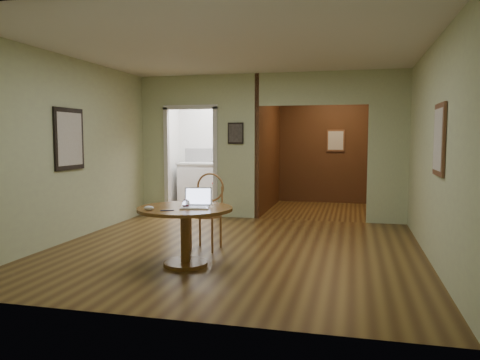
% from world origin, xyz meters
% --- Properties ---
extents(floor, '(5.00, 5.00, 0.00)m').
position_xyz_m(floor, '(0.00, 0.00, 0.00)').
color(floor, '#432A13').
rests_on(floor, ground).
extents(room_shell, '(5.20, 7.50, 5.00)m').
position_xyz_m(room_shell, '(-0.47, 3.10, 1.29)').
color(room_shell, silver).
rests_on(room_shell, ground).
extents(dining_table, '(1.12, 1.12, 0.70)m').
position_xyz_m(dining_table, '(-0.36, -0.90, 0.52)').
color(dining_table, brown).
rests_on(dining_table, ground).
extents(chair, '(0.47, 0.47, 1.04)m').
position_xyz_m(chair, '(-0.37, -0.00, 0.58)').
color(chair, brown).
rests_on(chair, ground).
extents(open_laptop, '(0.37, 0.35, 0.23)m').
position_xyz_m(open_laptop, '(-0.22, -0.88, 0.77)').
color(open_laptop, white).
rests_on(open_laptop, dining_table).
extents(closed_laptop, '(0.38, 0.34, 0.03)m').
position_xyz_m(closed_laptop, '(-0.33, -0.57, 0.72)').
color(closed_laptop, silver).
rests_on(closed_laptop, dining_table).
extents(mouse, '(0.13, 0.08, 0.05)m').
position_xyz_m(mouse, '(-0.68, -1.21, 0.73)').
color(mouse, white).
rests_on(mouse, dining_table).
extents(wine_glass, '(0.09, 0.09, 0.10)m').
position_xyz_m(wine_glass, '(-0.33, -0.95, 0.75)').
color(wine_glass, white).
rests_on(wine_glass, dining_table).
extents(pen, '(0.14, 0.08, 0.01)m').
position_xyz_m(pen, '(-0.46, -1.20, 0.71)').
color(pen, '#0C1A55').
rests_on(pen, dining_table).
extents(kitchen_cabinet, '(2.06, 0.60, 0.94)m').
position_xyz_m(kitchen_cabinet, '(-1.35, 4.20, 0.47)').
color(kitchen_cabinet, silver).
rests_on(kitchen_cabinet, ground).
extents(grocery_bag, '(0.38, 0.35, 0.33)m').
position_xyz_m(grocery_bag, '(-1.14, 4.20, 1.11)').
color(grocery_bag, beige).
rests_on(grocery_bag, kitchen_cabinet).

